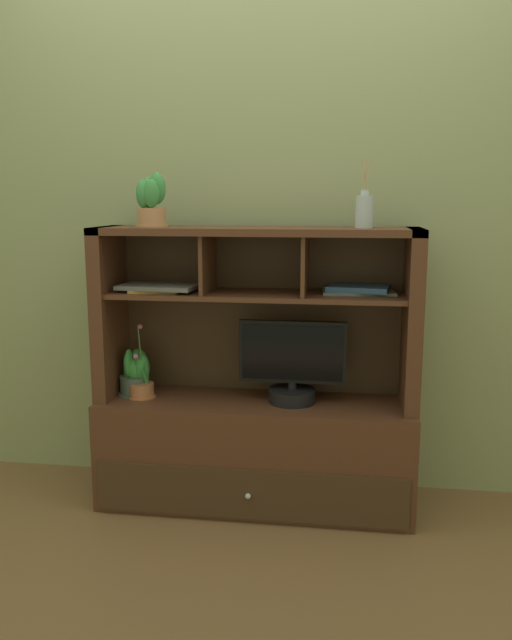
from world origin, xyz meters
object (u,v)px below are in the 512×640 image
(potted_orchid, at_px, (142,389))
(magazine_stack_left, at_px, (358,289))
(potted_succulent, at_px, (151,201))
(tv_monitor, at_px, (292,368))
(diffuser_bottle, at_px, (364,211))
(potted_fern, at_px, (135,374))
(magazine_stack_centre, at_px, (158,288))
(media_console, at_px, (256,419))

(potted_orchid, distance_m, magazine_stack_left, 1.02)
(potted_orchid, height_order, potted_succulent, potted_succulent)
(tv_monitor, xyz_separation_m, diffuser_bottle, (0.28, 0.00, 0.65))
(potted_fern, xyz_separation_m, magazine_stack_centre, (0.12, -0.02, 0.39))
(media_console, distance_m, potted_fern, 0.57)
(tv_monitor, distance_m, magazine_stack_centre, 0.66)
(potted_fern, bearing_deg, tv_monitor, -0.98)
(magazine_stack_left, xyz_separation_m, diffuser_bottle, (0.01, -0.06, 0.32))
(tv_monitor, height_order, diffuser_bottle, diffuser_bottle)
(potted_fern, relative_size, potted_succulent, 0.93)
(potted_orchid, bearing_deg, magazine_stack_centre, 8.15)
(potted_orchid, relative_size, diffuser_bottle, 1.19)
(potted_succulent, bearing_deg, potted_orchid, -164.46)
(diffuser_bottle, height_order, potted_succulent, diffuser_bottle)
(tv_monitor, bearing_deg, potted_fern, 179.02)
(potted_orchid, xyz_separation_m, potted_succulent, (0.06, 0.02, 0.80))
(tv_monitor, bearing_deg, potted_succulent, -179.54)
(tv_monitor, height_order, potted_orchid, tv_monitor)
(tv_monitor, bearing_deg, media_console, 170.95)
(magazine_stack_centre, bearing_deg, potted_orchid, -171.85)
(media_console, xyz_separation_m, magazine_stack_centre, (-0.41, -0.04, 0.57))
(media_console, xyz_separation_m, potted_succulent, (-0.43, -0.03, 0.93))
(magazine_stack_centre, bearing_deg, diffuser_bottle, 0.79)
(tv_monitor, xyz_separation_m, magazine_stack_left, (0.27, 0.06, 0.33))
(potted_fern, xyz_separation_m, diffuser_bottle, (0.97, -0.01, 0.71))
(magazine_stack_left, distance_m, potted_succulent, 0.93)
(tv_monitor, height_order, potted_fern, tv_monitor)
(potted_orchid, xyz_separation_m, magazine_stack_centre, (0.08, 0.01, 0.44))
(media_console, distance_m, magazine_stack_centre, 0.71)
(tv_monitor, relative_size, magazine_stack_left, 1.45)
(media_console, height_order, tv_monitor, media_console)
(magazine_stack_left, xyz_separation_m, potted_succulent, (-0.86, -0.07, 0.36))
(diffuser_bottle, bearing_deg, media_console, 176.93)
(diffuser_bottle, xyz_separation_m, potted_succulent, (-0.87, -0.01, 0.04))
(potted_orchid, bearing_deg, media_console, 5.38)
(potted_fern, bearing_deg, potted_succulent, -9.33)
(magazine_stack_left, relative_size, potted_succulent, 1.40)
(magazine_stack_left, bearing_deg, potted_succulent, -175.36)
(potted_orchid, height_order, magazine_stack_left, magazine_stack_left)
(potted_orchid, height_order, magazine_stack_centre, magazine_stack_centre)
(magazine_stack_left, xyz_separation_m, magazine_stack_centre, (-0.84, -0.07, 0.00))
(tv_monitor, relative_size, potted_fern, 2.19)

